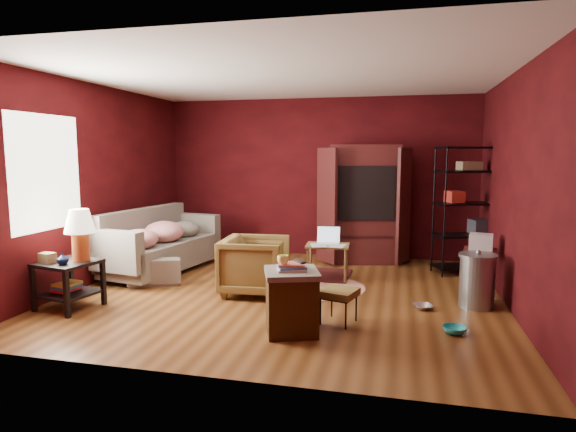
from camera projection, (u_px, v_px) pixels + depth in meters
The scene contains 18 objects.
room at pixel (281, 187), 6.18m from camera, with size 5.54×5.04×2.84m.
sofa at pixel (158, 249), 7.45m from camera, with size 1.85×0.54×0.73m, color slate.
armchair at pixel (255, 263), 6.29m from camera, with size 0.81×0.75×0.83m, color black.
pet_bowl_steel at pixel (423, 300), 5.69m from camera, with size 0.22×0.05×0.22m, color silver.
pet_bowl_turquoise at pixel (455, 322), 4.91m from camera, with size 0.24×0.07×0.24m, color #25A6AE.
vase at pixel (63, 259), 5.50m from camera, with size 0.13×0.14×0.13m, color #0B183A.
mug at pixel (283, 259), 4.82m from camera, with size 0.12×0.09×0.12m, color #FCF97B.
side_table at pixel (74, 249), 5.67m from camera, with size 0.70×0.70×1.18m.
sofa_cushions at pixel (158, 244), 7.42m from camera, with size 1.20×2.25×0.90m.
hamper at pixel (292, 300), 4.92m from camera, with size 0.68×0.68×0.75m.
footstool at pixel (339, 294), 5.20m from camera, with size 0.45×0.45×0.38m.
rug_round at pixel (320, 288), 6.59m from camera, with size 1.43×1.43×0.01m.
rug_oriental at pixel (308, 274), 7.31m from camera, with size 1.27×0.86×0.01m.
laptop_desk at pixel (328, 248), 6.96m from camera, with size 0.64×0.52×0.76m.
tv_armoire at pixel (363, 202), 8.05m from camera, with size 1.52×1.01×1.97m.
wire_shelving at pixel (468, 204), 7.28m from camera, with size 1.03×0.72×1.94m.
small_stand at pixel (480, 250), 6.18m from camera, with size 0.47×0.47×0.81m.
trash_can at pixel (477, 280), 5.74m from camera, with size 0.53×0.53×0.70m.
Camera 1 is at (1.47, -6.01, 1.83)m, focal length 30.00 mm.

